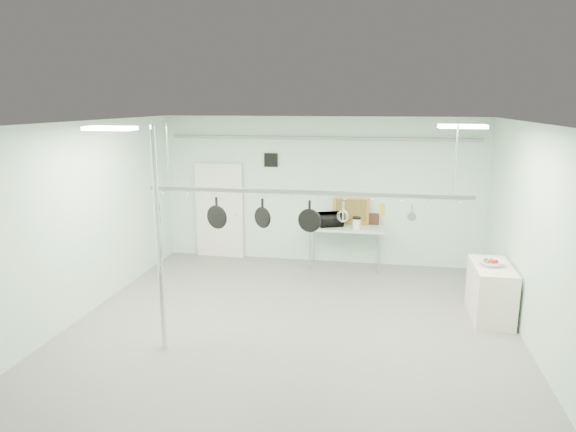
% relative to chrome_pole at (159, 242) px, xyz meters
% --- Properties ---
extents(floor, '(8.00, 8.00, 0.00)m').
position_rel_chrome_pole_xyz_m(floor, '(1.70, 0.60, -1.60)').
color(floor, gray).
rests_on(floor, ground).
extents(ceiling, '(7.00, 8.00, 0.02)m').
position_rel_chrome_pole_xyz_m(ceiling, '(1.70, 0.60, 1.59)').
color(ceiling, silver).
rests_on(ceiling, back_wall).
extents(back_wall, '(7.00, 0.02, 3.20)m').
position_rel_chrome_pole_xyz_m(back_wall, '(1.70, 4.59, 0.00)').
color(back_wall, silver).
rests_on(back_wall, floor).
extents(right_wall, '(0.02, 8.00, 3.20)m').
position_rel_chrome_pole_xyz_m(right_wall, '(5.19, 0.60, 0.00)').
color(right_wall, silver).
rests_on(right_wall, floor).
extents(door, '(1.10, 0.10, 2.20)m').
position_rel_chrome_pole_xyz_m(door, '(-0.60, 4.54, -0.55)').
color(door, silver).
rests_on(door, floor).
extents(wall_vent, '(0.30, 0.04, 0.30)m').
position_rel_chrome_pole_xyz_m(wall_vent, '(0.60, 4.57, 0.65)').
color(wall_vent, black).
rests_on(wall_vent, back_wall).
extents(conduit_pipe, '(6.60, 0.07, 0.07)m').
position_rel_chrome_pole_xyz_m(conduit_pipe, '(1.70, 4.50, 1.15)').
color(conduit_pipe, gray).
rests_on(conduit_pipe, back_wall).
extents(chrome_pole, '(0.08, 0.08, 3.20)m').
position_rel_chrome_pole_xyz_m(chrome_pole, '(0.00, 0.00, 0.00)').
color(chrome_pole, silver).
rests_on(chrome_pole, floor).
extents(prep_table, '(1.60, 0.70, 0.91)m').
position_rel_chrome_pole_xyz_m(prep_table, '(2.30, 4.20, -0.77)').
color(prep_table, silver).
rests_on(prep_table, floor).
extents(side_cabinet, '(0.60, 1.20, 0.90)m').
position_rel_chrome_pole_xyz_m(side_cabinet, '(4.85, 2.00, -1.15)').
color(side_cabinet, silver).
rests_on(side_cabinet, floor).
extents(pot_rack, '(4.80, 0.06, 1.00)m').
position_rel_chrome_pole_xyz_m(pot_rack, '(1.90, 0.90, 0.63)').
color(pot_rack, '#B7B7BC').
rests_on(pot_rack, ceiling).
extents(light_panel_left, '(0.65, 0.30, 0.05)m').
position_rel_chrome_pole_xyz_m(light_panel_left, '(-0.50, -0.20, 1.56)').
color(light_panel_left, white).
rests_on(light_panel_left, ceiling).
extents(light_panel_right, '(0.65, 0.30, 0.05)m').
position_rel_chrome_pole_xyz_m(light_panel_right, '(4.10, 1.20, 1.56)').
color(light_panel_right, white).
rests_on(light_panel_right, ceiling).
extents(microwave, '(0.61, 0.52, 0.28)m').
position_rel_chrome_pole_xyz_m(microwave, '(1.97, 4.21, -0.55)').
color(microwave, black).
rests_on(microwave, prep_table).
extents(coffee_canister, '(0.17, 0.17, 0.22)m').
position_rel_chrome_pole_xyz_m(coffee_canister, '(2.54, 4.01, -0.58)').
color(coffee_canister, silver).
rests_on(coffee_canister, prep_table).
extents(painting_large, '(0.79, 0.18, 0.58)m').
position_rel_chrome_pole_xyz_m(painting_large, '(2.39, 4.50, -0.41)').
color(painting_large, orange).
rests_on(painting_large, prep_table).
extents(painting_small, '(0.30, 0.09, 0.25)m').
position_rel_chrome_pole_xyz_m(painting_small, '(2.84, 4.50, -0.57)').
color(painting_small, black).
rests_on(painting_small, prep_table).
extents(fruit_bowl, '(0.44, 0.44, 0.09)m').
position_rel_chrome_pole_xyz_m(fruit_bowl, '(4.80, 1.98, -0.65)').
color(fruit_bowl, white).
rests_on(fruit_bowl, side_cabinet).
extents(skillet_left, '(0.36, 0.17, 0.50)m').
position_rel_chrome_pole_xyz_m(skillet_left, '(0.55, 0.90, 0.23)').
color(skillet_left, black).
rests_on(skillet_left, pot_rack).
extents(skillet_mid, '(0.31, 0.21, 0.44)m').
position_rel_chrome_pole_xyz_m(skillet_mid, '(1.27, 0.90, 0.27)').
color(skillet_mid, black).
rests_on(skillet_mid, pot_rack).
extents(skillet_right, '(0.36, 0.12, 0.49)m').
position_rel_chrome_pole_xyz_m(skillet_right, '(1.98, 0.90, 0.24)').
color(skillet_right, black).
rests_on(skillet_right, pot_rack).
extents(whisk, '(0.22, 0.22, 0.35)m').
position_rel_chrome_pole_xyz_m(whisk, '(2.48, 0.90, 0.31)').
color(whisk, silver).
rests_on(whisk, pot_rack).
extents(grater, '(0.08, 0.04, 0.20)m').
position_rel_chrome_pole_xyz_m(grater, '(3.03, 0.90, 0.38)').
color(grater, yellow).
rests_on(grater, pot_rack).
extents(saucepan, '(0.14, 0.12, 0.23)m').
position_rel_chrome_pole_xyz_m(saucepan, '(3.45, 0.90, 0.37)').
color(saucepan, '#BCBDC1').
rests_on(saucepan, pot_rack).
extents(fruit_cluster, '(0.24, 0.24, 0.09)m').
position_rel_chrome_pole_xyz_m(fruit_cluster, '(4.80, 1.98, -0.61)').
color(fruit_cluster, maroon).
rests_on(fruit_cluster, fruit_bowl).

